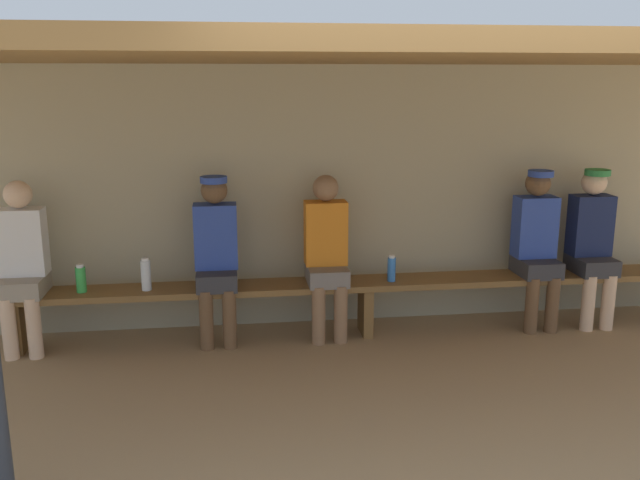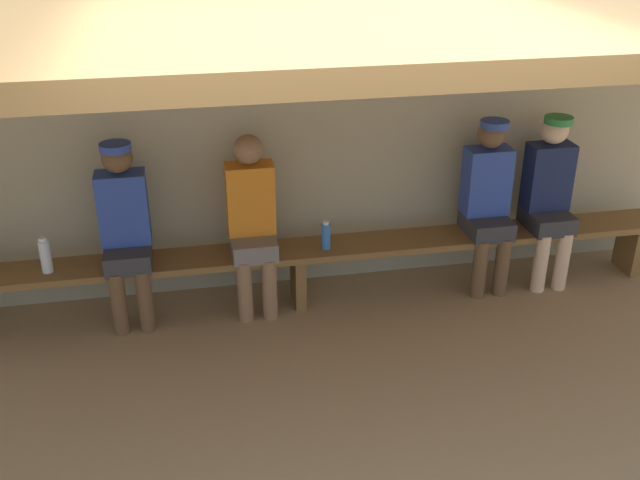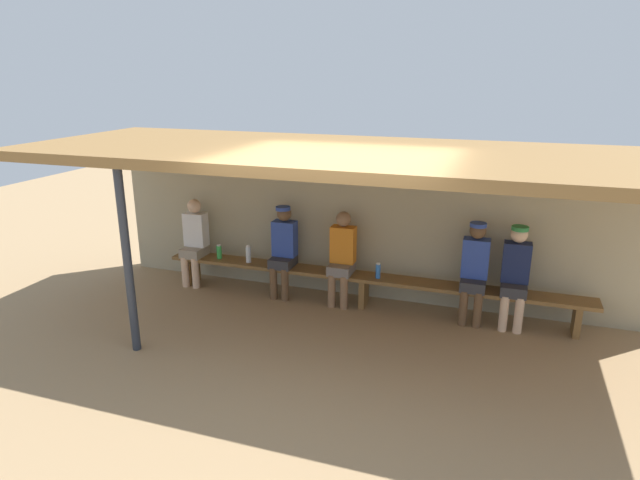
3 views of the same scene
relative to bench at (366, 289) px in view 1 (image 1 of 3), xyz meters
The scene contains 12 objects.
ground_plane 1.60m from the bench, 90.00° to the right, with size 24.00×24.00×0.00m, color #9E7F59.
back_wall 0.84m from the bench, 90.00° to the left, with size 8.00×0.20×2.20m, color tan.
dugout_roof 2.06m from the bench, 90.00° to the right, with size 8.00×2.80×0.12m, color olive.
bench is the anchor object (origin of this frame).
player_leftmost 1.51m from the bench, ahead, with size 0.34×0.42×1.34m.
player_with_sunglasses 2.00m from the bench, ahead, with size 0.34×0.42×1.34m.
player_near_post 2.71m from the bench, behind, with size 0.34×0.42×1.34m.
player_rightmost 0.47m from the bench, behind, with size 0.34×0.42×1.34m.
player_shirtless_tan 1.27m from the bench, behind, with size 0.34×0.42×1.34m.
water_bottle_clear 2.27m from the bench, behind, with size 0.08×0.08×0.22m.
water_bottle_green 0.27m from the bench, 11.86° to the right, with size 0.07×0.07×0.22m.
water_bottle_blue 1.78m from the bench, behind, with size 0.08×0.08×0.26m.
Camera 1 is at (-1.09, -3.78, 2.08)m, focal length 38.43 mm.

